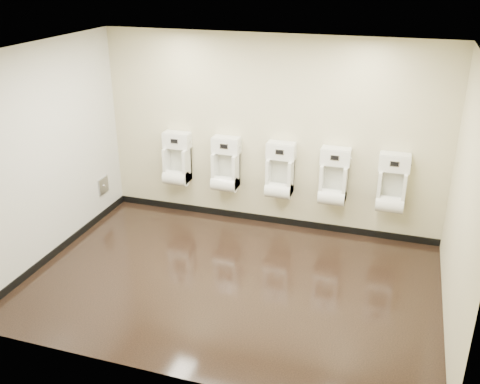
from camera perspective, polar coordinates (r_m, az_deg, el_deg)
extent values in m
cube|color=black|center=(6.76, -0.90, -9.51)|extent=(5.00, 3.50, 0.00)
cube|color=white|center=(5.74, -1.08, 14.64)|extent=(5.00, 3.50, 0.00)
cube|color=beige|center=(7.70, 3.20, 6.21)|extent=(5.00, 0.02, 2.80)
cube|color=beige|center=(4.65, -7.91, -6.16)|extent=(5.00, 0.02, 2.80)
cube|color=beige|center=(7.26, -20.07, 3.71)|extent=(0.02, 3.50, 2.80)
cube|color=beige|center=(5.87, 22.82, -1.33)|extent=(0.02, 3.50, 2.80)
cube|color=silver|center=(7.26, -20.04, 3.71)|extent=(0.01, 3.50, 2.80)
cube|color=black|center=(8.19, 2.97, -2.87)|extent=(5.00, 0.02, 0.10)
cube|color=black|center=(7.79, -18.63, -5.67)|extent=(0.02, 3.50, 0.10)
cube|color=#9E9EA3|center=(8.47, -14.38, 0.67)|extent=(0.03, 0.25, 0.25)
cylinder|color=silver|center=(8.47, -14.28, 0.65)|extent=(0.02, 0.04, 0.04)
cube|color=silver|center=(8.21, -6.71, 2.92)|extent=(0.37, 0.27, 0.52)
cube|color=silver|center=(8.28, -6.48, 3.38)|extent=(0.28, 0.01, 0.40)
cylinder|color=silver|center=(8.22, -6.85, 1.52)|extent=(0.37, 0.23, 0.23)
cube|color=silver|center=(8.12, -6.73, 5.48)|extent=(0.41, 0.20, 0.23)
cube|color=black|center=(8.03, -7.04, 5.39)|extent=(0.10, 0.01, 0.06)
cube|color=silver|center=(8.03, -7.03, 5.40)|extent=(0.12, 0.01, 0.08)
cylinder|color=silver|center=(8.04, -5.35, 5.35)|extent=(0.01, 0.03, 0.03)
cube|color=silver|center=(7.94, -1.54, 2.33)|extent=(0.37, 0.27, 0.52)
cube|color=silver|center=(8.00, -1.34, 2.81)|extent=(0.28, 0.01, 0.40)
cylinder|color=silver|center=(7.95, -1.70, 0.89)|extent=(0.37, 0.23, 0.23)
cube|color=silver|center=(7.84, -1.48, 4.98)|extent=(0.41, 0.20, 0.23)
cube|color=black|center=(7.74, -1.74, 4.89)|extent=(0.10, 0.01, 0.06)
cube|color=silver|center=(7.75, -1.73, 4.89)|extent=(0.12, 0.01, 0.08)
cylinder|color=silver|center=(7.78, -0.01, 4.83)|extent=(0.01, 0.03, 0.03)
cube|color=silver|center=(7.72, 4.27, 1.65)|extent=(0.37, 0.27, 0.52)
cube|color=silver|center=(7.79, 4.43, 2.15)|extent=(0.28, 0.01, 0.40)
cylinder|color=silver|center=(7.73, 4.10, 0.17)|extent=(0.37, 0.23, 0.23)
cube|color=silver|center=(7.63, 4.42, 4.36)|extent=(0.41, 0.20, 0.23)
cube|color=black|center=(7.52, 4.24, 4.26)|extent=(0.10, 0.01, 0.06)
cube|color=silver|center=(7.53, 4.24, 4.27)|extent=(0.12, 0.01, 0.08)
cylinder|color=silver|center=(7.58, 5.98, 4.19)|extent=(0.01, 0.03, 0.03)
cube|color=silver|center=(7.60, 9.94, 0.97)|extent=(0.37, 0.27, 0.52)
cube|color=silver|center=(7.66, 10.06, 1.49)|extent=(0.28, 0.01, 0.40)
cylinder|color=silver|center=(7.61, 9.76, -0.54)|extent=(0.37, 0.23, 0.23)
cube|color=silver|center=(7.50, 10.18, 3.72)|extent=(0.41, 0.20, 0.23)
cube|color=black|center=(7.40, 10.07, 3.61)|extent=(0.10, 0.01, 0.06)
cube|color=silver|center=(7.40, 10.07, 3.62)|extent=(0.12, 0.01, 0.08)
cylinder|color=silver|center=(7.48, 11.78, 3.53)|extent=(0.01, 0.03, 0.03)
cube|color=silver|center=(7.55, 15.86, 0.25)|extent=(0.37, 0.27, 0.52)
cube|color=silver|center=(7.62, 15.92, 0.78)|extent=(0.28, 0.01, 0.40)
cylinder|color=silver|center=(7.56, 15.67, -1.27)|extent=(0.37, 0.23, 0.23)
cube|color=silver|center=(7.45, 16.19, 3.01)|extent=(0.41, 0.20, 0.23)
cube|color=black|center=(7.35, 16.16, 2.89)|extent=(0.10, 0.01, 0.06)
cube|color=silver|center=(7.35, 16.17, 2.89)|extent=(0.12, 0.01, 0.08)
cylinder|color=silver|center=(7.45, 17.80, 2.81)|extent=(0.01, 0.03, 0.03)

